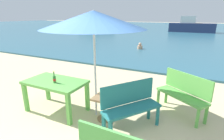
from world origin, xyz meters
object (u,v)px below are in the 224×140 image
Objects in this scene: picnic_table_green at (55,85)px; swimmer_person at (140,46)px; bench_green_left at (184,92)px; beer_bottle_amber at (54,79)px; boat_fishing_trawler at (95,24)px; boat_barge at (191,26)px; side_table_wood at (104,105)px; bench_teal_center at (130,103)px; patio_umbrella at (94,20)px.

picnic_table_green reaches higher than swimmer_person.
swimmer_person is at bearing 114.73° from bench_green_left.
beer_bottle_amber is 8.49m from swimmer_person.
swimmer_person is 0.07× the size of boat_fishing_trawler.
picnic_table_green is 23.00m from boat_barge.
side_table_wood is at bearing 7.74° from picnic_table_green.
bench_teal_center is at bearing -89.52° from boat_barge.
boat_fishing_trawler reaches higher than bench_green_left.
boat_barge is (2.21, 14.59, 0.57)m from swimmer_person.
bench_teal_center is at bearing -129.94° from bench_green_left.
bench_green_left is (0.89, 1.06, 0.00)m from bench_teal_center.
picnic_table_green is at bearing -172.26° from side_table_wood.
picnic_table_green is at bearing 130.63° from beer_bottle_amber.
side_table_wood is 8.39m from swimmer_person.
bench_teal_center is 0.21× the size of boat_fishing_trawler.
picnic_table_green reaches higher than side_table_wood.
bench_green_left is 0.21× the size of boat_fishing_trawler.
boat_barge is (-1.08, 21.75, 0.26)m from bench_green_left.
patio_umbrella is 1.78m from side_table_wood.
beer_bottle_amber reaches higher than bench_green_left.
beer_bottle_amber is 0.05× the size of boat_fishing_trawler.
bench_teal_center reaches higher than swimmer_person.
beer_bottle_amber is at bearing -167.50° from side_table_wood.
picnic_table_green is at bearing -60.77° from boat_fishing_trawler.
boat_barge reaches higher than picnic_table_green.
bench_green_left is at bearing -65.27° from swimmer_person.
boat_fishing_trawler is at bearing 121.35° from patio_umbrella.
swimmer_person is (-1.55, 8.12, -1.88)m from patio_umbrella.
boat_fishing_trawler is at bearing 119.28° from beer_bottle_amber.
patio_umbrella reaches higher than side_table_wood.
picnic_table_green is at bearing -165.88° from patio_umbrella.
bench_teal_center is (0.85, -0.10, -1.58)m from patio_umbrella.
patio_umbrella is at bearing 14.12° from picnic_table_green.
beer_bottle_amber is at bearing -49.37° from picnic_table_green.
boat_barge reaches higher than beer_bottle_amber.
beer_bottle_amber is at bearing -93.80° from boat_barge.
bench_teal_center is 22.81m from boat_barge.
beer_bottle_amber reaches higher than swimmer_person.
patio_umbrella is 5.61× the size of swimmer_person.
bench_teal_center is 1.39m from bench_green_left.
swimmer_person is 14.76m from boat_barge.
beer_bottle_amber is 0.12× the size of patio_umbrella.
picnic_table_green is 5.28× the size of beer_bottle_amber.
picnic_table_green is at bearing -85.83° from swimmer_person.
boat_barge is at bearing 90.48° from bench_teal_center.
beer_bottle_amber reaches higher than picnic_table_green.
beer_bottle_amber is 1.25m from side_table_wood.
patio_umbrella reaches higher than bench_green_left.
side_table_wood is 22.79m from boat_barge.
patio_umbrella is 2.54m from bench_green_left.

